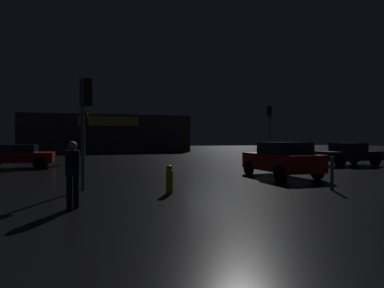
{
  "coord_description": "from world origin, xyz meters",
  "views": [
    {
      "loc": [
        -6.42,
        -18.72,
        1.69
      ],
      "look_at": [
        0.89,
        6.49,
        1.29
      ],
      "focal_mm": 31.49,
      "sensor_mm": 36.0,
      "label": 1
    }
  ],
  "objects_px": {
    "pedestrian": "(73,170)",
    "car_near": "(282,159)",
    "store_building": "(108,134)",
    "car_crossing": "(348,154)",
    "traffic_signal_main": "(269,120)",
    "fire_hydrant": "(169,179)",
    "car_far": "(17,156)",
    "traffic_signal_cross_right": "(85,126)",
    "traffic_signal_cross_left": "(86,106)"
  },
  "relations": [
    {
      "from": "pedestrian",
      "to": "car_near",
      "type": "bearing_deg",
      "value": 27.98
    },
    {
      "from": "store_building",
      "to": "car_crossing",
      "type": "xyz_separation_m",
      "value": [
        13.76,
        -27.79,
        -1.64
      ]
    },
    {
      "from": "store_building",
      "to": "pedestrian",
      "type": "bearing_deg",
      "value": -93.41
    },
    {
      "from": "traffic_signal_main",
      "to": "fire_hydrant",
      "type": "distance_m",
      "value": 19.39
    },
    {
      "from": "car_far",
      "to": "traffic_signal_cross_right",
      "type": "bearing_deg",
      "value": 51.03
    },
    {
      "from": "traffic_signal_main",
      "to": "pedestrian",
      "type": "distance_m",
      "value": 22.26
    },
    {
      "from": "car_far",
      "to": "fire_hydrant",
      "type": "bearing_deg",
      "value": -59.85
    },
    {
      "from": "car_far",
      "to": "pedestrian",
      "type": "distance_m",
      "value": 13.38
    },
    {
      "from": "car_near",
      "to": "car_crossing",
      "type": "xyz_separation_m",
      "value": [
        7.51,
        4.61,
        -0.06
      ]
    },
    {
      "from": "store_building",
      "to": "pedestrian",
      "type": "distance_m",
      "value": 36.98
    },
    {
      "from": "car_crossing",
      "to": "fire_hydrant",
      "type": "height_order",
      "value": "car_crossing"
    },
    {
      "from": "pedestrian",
      "to": "store_building",
      "type": "bearing_deg",
      "value": 86.59
    },
    {
      "from": "traffic_signal_main",
      "to": "car_crossing",
      "type": "height_order",
      "value": "traffic_signal_main"
    },
    {
      "from": "store_building",
      "to": "car_crossing",
      "type": "relative_size",
      "value": 5.21
    },
    {
      "from": "store_building",
      "to": "pedestrian",
      "type": "xyz_separation_m",
      "value": [
        -2.2,
        -36.89,
        -1.43
      ]
    },
    {
      "from": "traffic_signal_cross_left",
      "to": "pedestrian",
      "type": "xyz_separation_m",
      "value": [
        -0.23,
        -3.17,
        -1.83
      ]
    },
    {
      "from": "store_building",
      "to": "car_near",
      "type": "height_order",
      "value": "store_building"
    },
    {
      "from": "traffic_signal_cross_left",
      "to": "fire_hydrant",
      "type": "bearing_deg",
      "value": -32.57
    },
    {
      "from": "traffic_signal_main",
      "to": "car_crossing",
      "type": "distance_m",
      "value": 8.06
    },
    {
      "from": "traffic_signal_cross_right",
      "to": "car_crossing",
      "type": "relative_size",
      "value": 0.93
    },
    {
      "from": "store_building",
      "to": "pedestrian",
      "type": "height_order",
      "value": "store_building"
    },
    {
      "from": "car_far",
      "to": "pedestrian",
      "type": "bearing_deg",
      "value": -73.52
    },
    {
      "from": "traffic_signal_main",
      "to": "fire_hydrant",
      "type": "bearing_deg",
      "value": -128.24
    },
    {
      "from": "store_building",
      "to": "fire_hydrant",
      "type": "xyz_separation_m",
      "value": [
        0.54,
        -35.32,
        -1.94
      ]
    },
    {
      "from": "traffic_signal_main",
      "to": "car_near",
      "type": "bearing_deg",
      "value": -116.91
    },
    {
      "from": "store_building",
      "to": "traffic_signal_main",
      "type": "distance_m",
      "value": 23.78
    },
    {
      "from": "traffic_signal_main",
      "to": "car_far",
      "type": "bearing_deg",
      "value": -168.33
    },
    {
      "from": "car_near",
      "to": "car_far",
      "type": "distance_m",
      "value": 14.81
    },
    {
      "from": "traffic_signal_cross_right",
      "to": "car_far",
      "type": "bearing_deg",
      "value": -128.97
    },
    {
      "from": "traffic_signal_cross_right",
      "to": "traffic_signal_main",
      "type": "bearing_deg",
      "value": -2.8
    },
    {
      "from": "car_crossing",
      "to": "car_near",
      "type": "bearing_deg",
      "value": -148.44
    },
    {
      "from": "store_building",
      "to": "car_far",
      "type": "bearing_deg",
      "value": -103.98
    },
    {
      "from": "fire_hydrant",
      "to": "traffic_signal_main",
      "type": "bearing_deg",
      "value": 51.76
    },
    {
      "from": "store_building",
      "to": "traffic_signal_main",
      "type": "bearing_deg",
      "value": -58.51
    },
    {
      "from": "car_near",
      "to": "car_far",
      "type": "xyz_separation_m",
      "value": [
        -12.24,
        8.34,
        -0.07
      ]
    },
    {
      "from": "pedestrian",
      "to": "traffic_signal_cross_right",
      "type": "bearing_deg",
      "value": 90.44
    },
    {
      "from": "fire_hydrant",
      "to": "store_building",
      "type": "bearing_deg",
      "value": 90.88
    },
    {
      "from": "car_near",
      "to": "car_crossing",
      "type": "distance_m",
      "value": 8.82
    },
    {
      "from": "traffic_signal_cross_right",
      "to": "car_near",
      "type": "xyz_separation_m",
      "value": [
        8.58,
        -12.86,
        -1.82
      ]
    },
    {
      "from": "traffic_signal_main",
      "to": "fire_hydrant",
      "type": "xyz_separation_m",
      "value": [
        -11.87,
        -15.06,
        -2.86
      ]
    },
    {
      "from": "car_far",
      "to": "fire_hydrant",
      "type": "relative_size",
      "value": 4.57
    },
    {
      "from": "car_far",
      "to": "traffic_signal_main",
      "type": "bearing_deg",
      "value": 11.67
    },
    {
      "from": "traffic_signal_cross_left",
      "to": "car_crossing",
      "type": "xyz_separation_m",
      "value": [
        15.73,
        5.93,
        -2.05
      ]
    },
    {
      "from": "car_far",
      "to": "fire_hydrant",
      "type": "xyz_separation_m",
      "value": [
        6.54,
        -11.26,
        -0.3
      ]
    },
    {
      "from": "fire_hydrant",
      "to": "traffic_signal_cross_right",
      "type": "bearing_deg",
      "value": 100.34
    },
    {
      "from": "pedestrian",
      "to": "fire_hydrant",
      "type": "distance_m",
      "value": 3.2
    },
    {
      "from": "store_building",
      "to": "traffic_signal_cross_left",
      "type": "bearing_deg",
      "value": -93.34
    },
    {
      "from": "store_building",
      "to": "traffic_signal_cross_right",
      "type": "distance_m",
      "value": 19.68
    },
    {
      "from": "traffic_signal_cross_left",
      "to": "traffic_signal_cross_right",
      "type": "bearing_deg",
      "value": 91.47
    },
    {
      "from": "store_building",
      "to": "car_far",
      "type": "distance_m",
      "value": 24.86
    }
  ]
}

